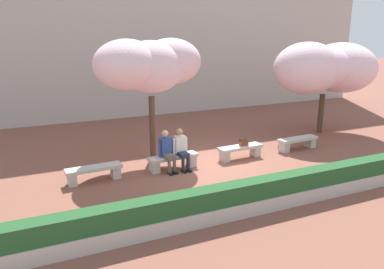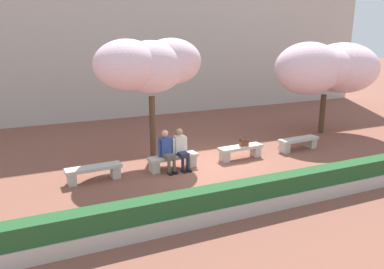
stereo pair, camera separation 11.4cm
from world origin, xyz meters
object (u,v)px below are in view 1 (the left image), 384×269
Objects in this scene: stone_bench_near_east at (298,142)px; person_seated_right at (181,147)px; stone_bench_near_west at (173,160)px; cherry_tree_secondary at (326,68)px; stone_bench_west_end at (94,172)px; person_seated_left at (167,149)px; handbag at (244,142)px; stone_bench_center at (240,150)px; cherry_tree_main at (148,65)px.

person_seated_right reaches higher than stone_bench_near_east.
cherry_tree_secondary reaches higher than stone_bench_near_west.
person_seated_left is at bearing -1.35° from stone_bench_west_end.
stone_bench_near_east is 5.18m from person_seated_left.
stone_bench_near_west is 0.47m from person_seated_right.
person_seated_right is 2.34m from handbag.
cherry_tree_secondary is (7.72, 1.66, 2.06)m from person_seated_left.
stone_bench_west_end is 1.00× the size of stone_bench_near_west.
person_seated_right reaches higher than stone_bench_center.
cherry_tree_secondary is at bearing 18.31° from handbag.
handbag reaches higher than stone_bench_near_west.
cherry_tree_secondary is (2.56, 1.61, 2.46)m from stone_bench_near_east.
stone_bench_center is (4.94, 0.00, 0.00)m from stone_bench_west_end.
stone_bench_west_end is 3.85m from cherry_tree_main.
stone_bench_near_west is 1.26× the size of person_seated_right.
person_seated_left is at bearing -179.32° from handbag.
stone_bench_west_end is 2.74m from person_seated_right.
cherry_tree_main reaches higher than stone_bench_west_end.
person_seated_right is 0.32× the size of cherry_tree_main.
cherry_tree_secondary is (5.03, 1.61, 2.46)m from stone_bench_center.
cherry_tree_main is (-0.55, 1.40, 2.48)m from person_seated_right.
person_seated_right is (2.71, -0.05, 0.40)m from stone_bench_west_end.
cherry_tree_main is (-2.77, 1.34, 2.88)m from stone_bench_center.
stone_bench_near_west is at bearing 179.57° from handbag.
stone_bench_west_end is 4.94m from stone_bench_center.
handbag is at bearing -9.58° from stone_bench_center.
person_seated_right is (0.48, -0.00, 0.00)m from person_seated_left.
cherry_tree_secondary is (7.79, 0.26, -0.41)m from cherry_tree_main.
cherry_tree_main is at bearing 154.13° from stone_bench_center.
handbag is at bearing -0.22° from stone_bench_west_end.
person_seated_right reaches higher than stone_bench_near_west.
stone_bench_center is 0.35× the size of cherry_tree_secondary.
stone_bench_west_end is 7.40m from stone_bench_near_east.
person_seated_left is 0.28× the size of cherry_tree_secondary.
stone_bench_west_end is 0.40× the size of cherry_tree_main.
cherry_tree_main reaches higher than person_seated_left.
stone_bench_near_east is (7.40, 0.00, 0.00)m from stone_bench_west_end.
cherry_tree_main is at bearing 154.72° from handbag.
person_seated_left is at bearing 179.94° from person_seated_right.
cherry_tree_main reaches higher than stone_bench_near_west.
cherry_tree_secondary reaches higher than stone_bench_near_east.
stone_bench_center is 0.40× the size of cherry_tree_main.
stone_bench_near_east is (4.94, 0.00, 0.00)m from stone_bench_near_west.
stone_bench_near_west is 4.94m from stone_bench_near_east.
person_seated_right is at bearing -179.35° from stone_bench_near_east.
stone_bench_center is at bearing 1.12° from person_seated_left.
cherry_tree_main reaches higher than person_seated_right.
cherry_tree_secondary is at bearing 12.12° from person_seated_left.
stone_bench_west_end is at bearing 180.00° from stone_bench_near_east.
handbag is at bearing -25.28° from cherry_tree_main.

